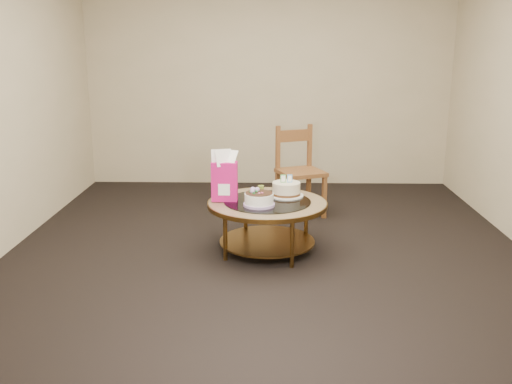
{
  "coord_description": "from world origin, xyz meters",
  "views": [
    {
      "loc": [
        0.01,
        -4.65,
        1.77
      ],
      "look_at": [
        -0.1,
        0.02,
        0.53
      ],
      "focal_mm": 40.0,
      "sensor_mm": 36.0,
      "label": 1
    }
  ],
  "objects_px": {
    "gift_bag": "(225,176)",
    "coffee_table": "(267,210)",
    "decorated_cake": "(259,200)",
    "cream_cake": "(286,189)",
    "dining_chair": "(299,171)"
  },
  "relations": [
    {
      "from": "decorated_cake",
      "to": "dining_chair",
      "type": "relative_size",
      "value": 0.28
    },
    {
      "from": "cream_cake",
      "to": "gift_bag",
      "type": "relative_size",
      "value": 0.7
    },
    {
      "from": "decorated_cake",
      "to": "dining_chair",
      "type": "xyz_separation_m",
      "value": [
        0.4,
        1.28,
        -0.04
      ]
    },
    {
      "from": "gift_bag",
      "to": "coffee_table",
      "type": "bearing_deg",
      "value": -1.64
    },
    {
      "from": "coffee_table",
      "to": "dining_chair",
      "type": "distance_m",
      "value": 1.19
    },
    {
      "from": "decorated_cake",
      "to": "dining_chair",
      "type": "distance_m",
      "value": 1.34
    },
    {
      "from": "coffee_table",
      "to": "dining_chair",
      "type": "xyz_separation_m",
      "value": [
        0.33,
        1.14,
        0.09
      ]
    },
    {
      "from": "cream_cake",
      "to": "dining_chair",
      "type": "relative_size",
      "value": 0.33
    },
    {
      "from": "coffee_table",
      "to": "dining_chair",
      "type": "height_order",
      "value": "dining_chair"
    },
    {
      "from": "gift_bag",
      "to": "cream_cake",
      "type": "bearing_deg",
      "value": 16.93
    },
    {
      "from": "decorated_cake",
      "to": "gift_bag",
      "type": "xyz_separation_m",
      "value": [
        -0.29,
        0.16,
        0.16
      ]
    },
    {
      "from": "decorated_cake",
      "to": "cream_cake",
      "type": "xyz_separation_m",
      "value": [
        0.23,
        0.31,
        0.01
      ]
    },
    {
      "from": "coffee_table",
      "to": "cream_cake",
      "type": "xyz_separation_m",
      "value": [
        0.16,
        0.17,
        0.14
      ]
    },
    {
      "from": "coffee_table",
      "to": "decorated_cake",
      "type": "xyz_separation_m",
      "value": [
        -0.07,
        -0.14,
        0.13
      ]
    },
    {
      "from": "cream_cake",
      "to": "dining_chair",
      "type": "height_order",
      "value": "dining_chair"
    }
  ]
}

